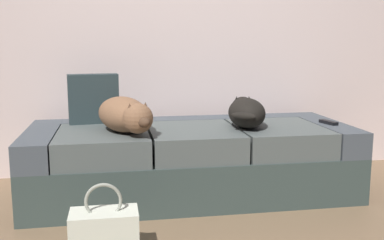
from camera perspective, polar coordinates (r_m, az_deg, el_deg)
The scene contains 6 objects.
couch at distance 3.10m, azimuth -0.17°, elevation -5.06°, with size 2.14×0.89×0.47m.
dog_tan at distance 2.84m, azimuth -8.36°, elevation 0.66°, with size 0.42×0.62×0.22m.
dog_dark at distance 3.04m, azimuth 6.79°, elevation 1.02°, with size 0.31×0.57×0.19m.
tv_remote at distance 3.26m, azimuth 16.79°, elevation -0.28°, with size 0.04×0.15×0.02m, color black.
throw_pillow at distance 3.22m, azimuth -12.30°, elevation 2.64°, with size 0.34×0.12×0.34m, color #29373A.
handbag at distance 2.25m, azimuth -10.95°, elevation -13.94°, with size 0.32×0.18×0.38m.
Camera 1 is at (-0.51, -1.95, 1.02)m, focal length 42.39 mm.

